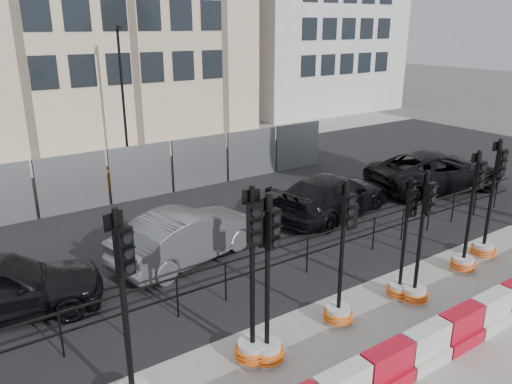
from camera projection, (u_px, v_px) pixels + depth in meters
ground at (339, 293)px, 11.78m from camera, size 120.00×120.00×0.00m
sidewalk_near at (450, 360)px, 9.43m from camera, size 40.00×6.00×0.02m
road at (199, 208)px, 17.24m from camera, size 40.00×14.00×0.03m
sidewalk_far at (111, 155)px, 24.27m from camera, size 40.00×4.00×0.02m
kerb_railing at (307, 249)px, 12.49m from camera, size 18.00×0.04×1.00m
heras_fencing at (163, 171)px, 19.21m from camera, size 14.33×1.72×2.00m
lamp_post_far at (122, 89)px, 22.72m from camera, size 0.12×0.56×6.00m
barrier_row at (443, 339)px, 9.47m from camera, size 16.75×0.50×0.80m
traffic_signal_a at (131, 373)px, 7.98m from camera, size 0.70×0.70×3.56m
traffic_signal_b at (253, 323)px, 9.15m from camera, size 0.69×0.69×3.48m
traffic_signal_c at (268, 330)px, 9.17m from camera, size 0.66×0.66×3.35m
traffic_signal_d at (340, 292)px, 10.37m from camera, size 0.63×0.63×3.18m
traffic_signal_e at (401, 275)px, 11.40m from camera, size 0.57×0.57×2.91m
traffic_signal_f at (417, 273)px, 11.17m from camera, size 0.62×0.62×3.13m
traffic_signal_g at (466, 248)px, 12.63m from camera, size 0.63×0.63×3.20m
traffic_signal_h at (486, 234)px, 13.40m from camera, size 0.65×0.65×3.29m
car_b at (188, 235)px, 13.26m from camera, size 3.53×5.02×1.42m
car_c at (332, 195)px, 16.39m from camera, size 3.96×5.62×1.39m
car_d at (436, 171)px, 18.91m from camera, size 4.48×6.28×1.49m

